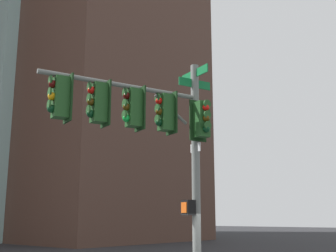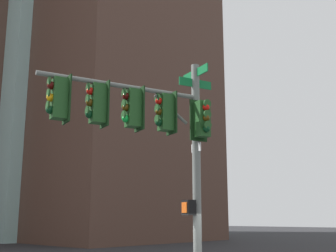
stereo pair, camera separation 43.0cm
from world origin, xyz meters
The scene contains 4 objects.
signal_pole_assembly centered at (-0.89, -1.30, 4.65)m, with size 2.08×4.78×6.72m.
building_brick_nearside centered at (-31.85, 22.06, 22.51)m, with size 20.77×19.20×45.03m, color #4C3328.
building_glass_tower centered at (-49.42, 26.00, 27.54)m, with size 33.59×29.80×55.08m, color #9EC6C1.
building_brick_farside centered at (-43.07, 29.49, 20.69)m, with size 18.59×18.14×41.39m, color brown.
Camera 2 is at (6.98, -9.32, 2.39)m, focal length 46.41 mm.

